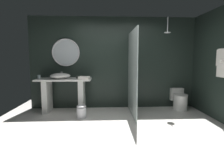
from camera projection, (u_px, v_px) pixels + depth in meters
name	position (u px, v px, depth m)	size (l,w,h in m)	color
ground_plane	(121.00, 137.00, 3.06)	(5.76, 5.76, 0.00)	silver
back_wall_panel	(115.00, 63.00, 4.82)	(4.80, 0.10, 2.60)	#1E2823
side_wall_right	(221.00, 64.00, 3.79)	(0.10, 2.47, 2.60)	#1E2823
vanity_counter	(65.00, 92.00, 4.48)	(1.43, 0.57, 0.90)	silver
vessel_sink	(60.00, 76.00, 4.40)	(0.53, 0.43, 0.17)	white
tumbler_cup	(39.00, 77.00, 4.39)	(0.07, 0.07, 0.10)	silver
tissue_box	(79.00, 77.00, 4.49)	(0.13, 0.13, 0.07)	#282D28
round_wall_mirror	(66.00, 52.00, 4.64)	(0.77, 0.04, 0.77)	silver
shower_glass_panel	(132.00, 73.00, 4.16)	(0.02, 1.31, 2.12)	silver
rain_shower_head	(168.00, 30.00, 4.31)	(0.17, 0.17, 0.41)	silver
toilet	(179.00, 100.00, 4.71)	(0.39, 0.57, 0.57)	white
waste_bin	(81.00, 111.00, 4.02)	(0.23, 0.23, 0.32)	silver
folded_hand_towel	(84.00, 78.00, 4.28)	(0.26, 0.19, 0.07)	silver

